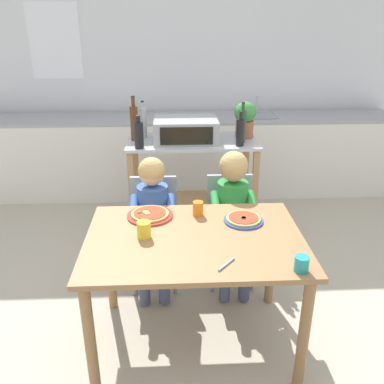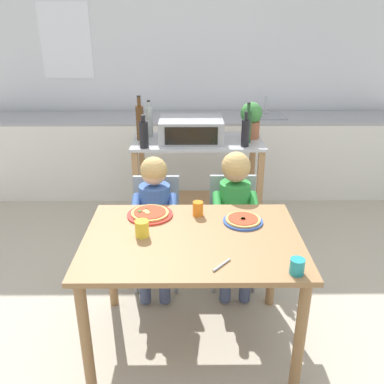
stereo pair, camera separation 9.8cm
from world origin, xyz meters
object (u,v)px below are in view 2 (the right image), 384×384
at_px(potted_herb_plant, 251,119).
at_px(dining_chair_left, 157,223).
at_px(drinking_cup_orange, 198,209).
at_px(dining_chair_right, 233,222).
at_px(child_in_blue_striped_shirt, 154,210).
at_px(pizza_plate_red_rimmed, 150,214).
at_px(bottle_tall_green_wine, 245,132).
at_px(pizza_plate_blue_rimmed, 243,220).
at_px(toaster_oven, 191,130).
at_px(dining_table, 192,254).
at_px(bottle_brown_beer, 140,122).
at_px(bottle_clear_vinegar, 149,121).
at_px(bottle_slim_sauce, 248,126).
at_px(child_in_green_shirt, 235,205).
at_px(drinking_cup_teal, 297,266).
at_px(bottle_dark_olive_oil, 144,134).
at_px(serving_spoon, 222,265).
at_px(kitchen_island_cart, 198,173).
at_px(drinking_cup_yellow, 142,229).

relative_size(potted_herb_plant, dining_chair_left, 0.39).
bearing_deg(drinking_cup_orange, dining_chair_right, 58.18).
distance_m(child_in_blue_striped_shirt, pizza_plate_red_rimmed, 0.33).
bearing_deg(bottle_tall_green_wine, pizza_plate_blue_rimmed, -97.23).
relative_size(toaster_oven, dining_table, 0.44).
height_order(bottle_brown_beer, dining_chair_left, bottle_brown_beer).
xyz_separation_m(bottle_clear_vinegar, bottle_tall_green_wine, (0.81, -0.31, -0.02)).
bearing_deg(pizza_plate_red_rimmed, bottle_clear_vinegar, 94.70).
xyz_separation_m(bottle_tall_green_wine, drinking_cup_orange, (-0.41, -0.96, -0.23)).
xyz_separation_m(bottle_slim_sauce, dining_chair_right, (-0.17, -0.63, -0.58)).
bearing_deg(dining_table, bottle_brown_beer, 106.92).
relative_size(child_in_green_shirt, pizza_plate_red_rimmed, 3.61).
bearing_deg(drinking_cup_teal, bottle_brown_beer, 117.62).
height_order(bottle_tall_green_wine, drinking_cup_orange, bottle_tall_green_wine).
bearing_deg(bottle_tall_green_wine, bottle_slim_sauce, 73.41).
bearing_deg(drinking_cup_orange, child_in_green_shirt, 49.71).
bearing_deg(bottle_tall_green_wine, toaster_oven, 158.92).
distance_m(bottle_dark_olive_oil, pizza_plate_blue_rimmed, 1.27).
distance_m(pizza_plate_red_rimmed, drinking_cup_teal, 1.00).
bearing_deg(serving_spoon, bottle_brown_beer, 108.60).
bearing_deg(child_in_blue_striped_shirt, serving_spoon, -65.06).
xyz_separation_m(bottle_brown_beer, bottle_tall_green_wine, (0.88, -0.20, -0.04)).
relative_size(bottle_dark_olive_oil, child_in_green_shirt, 0.26).
bearing_deg(toaster_oven, drinking_cup_orange, -87.91).
distance_m(bottle_tall_green_wine, pizza_plate_blue_rimmed, 1.10).
relative_size(bottle_slim_sauce, pizza_plate_red_rimmed, 1.19).
distance_m(kitchen_island_cart, drinking_cup_yellow, 1.47).
relative_size(bottle_dark_olive_oil, bottle_tall_green_wine, 0.94).
bearing_deg(drinking_cup_orange, bottle_tall_green_wine, 67.06).
bearing_deg(toaster_oven, bottle_slim_sauce, -7.35).
bearing_deg(drinking_cup_yellow, bottle_clear_vinegar, 93.12).
bearing_deg(bottle_brown_beer, dining_chair_left, -76.58).
relative_size(child_in_green_shirt, serving_spoon, 7.36).
height_order(dining_chair_left, drinking_cup_orange, drinking_cup_orange).
distance_m(kitchen_island_cart, child_in_green_shirt, 0.87).
distance_m(bottle_slim_sauce, drinking_cup_orange, 1.18).
relative_size(bottle_slim_sauce, bottle_brown_beer, 0.89).
bearing_deg(toaster_oven, bottle_brown_beer, 176.10).
bearing_deg(bottle_dark_olive_oil, serving_spoon, -70.59).
bearing_deg(kitchen_island_cart, bottle_brown_beer, 178.42).
relative_size(bottle_clear_vinegar, dining_chair_right, 0.39).
relative_size(bottle_slim_sauce, bottle_tall_green_wine, 1.19).
relative_size(dining_chair_left, dining_chair_right, 1.00).
distance_m(toaster_oven, pizza_plate_red_rimmed, 1.19).
bearing_deg(bottle_dark_olive_oil, potted_herb_plant, 17.55).
distance_m(bottle_slim_sauce, bottle_tall_green_wine, 0.12).
xyz_separation_m(bottle_clear_vinegar, child_in_green_shirt, (0.68, -0.95, -0.37)).
xyz_separation_m(bottle_tall_green_wine, child_in_blue_striped_shirt, (-0.71, -0.65, -0.38)).
xyz_separation_m(kitchen_island_cart, dining_chair_left, (-0.32, -0.72, -0.13)).
height_order(pizza_plate_red_rimmed, drinking_cup_yellow, drinking_cup_yellow).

